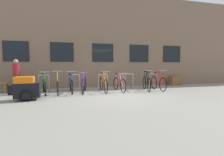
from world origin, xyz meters
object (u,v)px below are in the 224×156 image
(bicycle_purple, at_px, (84,84))
(bicycle_green, at_px, (44,86))
(planter_box, at_px, (175,81))
(bicycle_blue, at_px, (71,85))
(bicycle_black, at_px, (146,83))
(bike_trailer, at_px, (27,88))
(bicycle_pink, at_px, (119,84))
(person_by_bench, at_px, (16,74))
(bicycle_yellow, at_px, (57,85))
(backpack, at_px, (12,90))
(bicycle_orange, at_px, (103,84))
(bicycle_red, at_px, (158,83))

(bicycle_purple, relative_size, bicycle_green, 1.02)
(bicycle_green, bearing_deg, planter_box, 10.70)
(bicycle_blue, bearing_deg, bicycle_black, -1.29)
(bike_trailer, distance_m, planter_box, 8.95)
(bicycle_pink, distance_m, planter_box, 4.62)
(bicycle_green, bearing_deg, bicycle_black, 0.21)
(bicycle_purple, bearing_deg, bicycle_blue, 166.45)
(bicycle_black, xyz_separation_m, bicycle_green, (-5.21, -0.02, -0.03))
(bicycle_green, relative_size, bicycle_blue, 1.00)
(bicycle_green, bearing_deg, bicycle_blue, 5.17)
(bicycle_blue, xyz_separation_m, bike_trailer, (-1.66, -1.38, 0.09))
(person_by_bench, bearing_deg, bicycle_yellow, -18.78)
(backpack, bearing_deg, person_by_bench, 101.34)
(bicycle_orange, xyz_separation_m, bicycle_red, (3.03, -0.11, 0.01))
(bicycle_purple, bearing_deg, bicycle_yellow, 176.69)
(bicycle_pink, bearing_deg, bike_trailer, -162.44)
(bicycle_pink, bearing_deg, bicycle_orange, -177.93)
(bicycle_green, height_order, bike_trailer, bicycle_green)
(bicycle_purple, xyz_separation_m, bicycle_green, (-1.83, 0.04, -0.03))
(planter_box, bearing_deg, bicycle_red, -143.37)
(bike_trailer, bearing_deg, bicycle_pink, 17.56)
(bicycle_orange, relative_size, bicycle_pink, 1.01)
(bicycle_pink, relative_size, bicycle_yellow, 1.01)
(bicycle_yellow, bearing_deg, bicycle_pink, 0.12)
(person_by_bench, relative_size, backpack, 3.72)
(bicycle_red, xyz_separation_m, bicycle_blue, (-4.65, 0.22, -0.01))
(bicycle_red, height_order, planter_box, bicycle_red)
(bike_trailer, height_order, person_by_bench, person_by_bench)
(bicycle_blue, bearing_deg, bike_trailer, -140.38)
(bicycle_orange, xyz_separation_m, bicycle_pink, (0.85, 0.03, -0.01))
(bicycle_purple, distance_m, bicycle_red, 4.02)
(bicycle_pink, xyz_separation_m, bicycle_blue, (-2.46, 0.07, 0.01))
(bicycle_yellow, xyz_separation_m, backpack, (-1.98, 0.08, -0.16))
(bicycle_orange, bearing_deg, bicycle_green, -179.89)
(bicycle_red, relative_size, planter_box, 2.51)
(bicycle_red, bearing_deg, bicycle_yellow, 178.50)
(planter_box, bearing_deg, bicycle_blue, -168.34)
(bicycle_green, xyz_separation_m, backpack, (-1.40, 0.11, -0.16))
(bicycle_purple, relative_size, bike_trailer, 1.17)
(bicycle_yellow, bearing_deg, person_by_bench, 161.22)
(bicycle_red, distance_m, bicycle_green, 5.85)
(bicycle_yellow, bearing_deg, bicycle_black, -0.13)
(bicycle_pink, xyz_separation_m, backpack, (-5.06, 0.08, -0.16))
(bicycle_black, bearing_deg, bike_trailer, -167.20)
(bicycle_green, bearing_deg, bicycle_yellow, 2.91)
(bicycle_blue, relative_size, bike_trailer, 1.15)
(bicycle_orange, xyz_separation_m, planter_box, (5.22, 1.51, -0.09))
(backpack, bearing_deg, bicycle_red, 14.53)
(bicycle_purple, distance_m, backpack, 3.24)
(bicycle_orange, relative_size, bicycle_green, 1.06)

